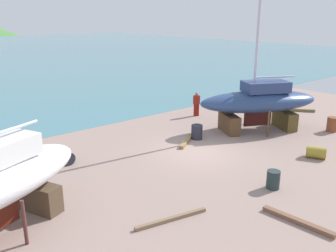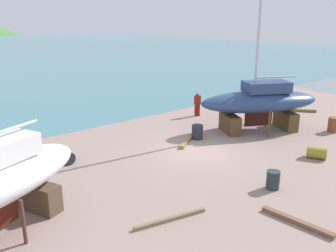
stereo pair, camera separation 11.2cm
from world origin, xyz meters
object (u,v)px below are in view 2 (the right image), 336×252
Objects in this scene: worker at (197,104)px; barrel_tar_black at (316,153)px; barrel_rust_mid at (197,132)px; sailboat_mid_port at (260,102)px; barrel_ochre at (273,180)px; barrel_rust_near at (292,101)px; barrel_rust_far at (333,125)px; barrel_tipped_center at (65,157)px.

worker reaches higher than barrel_tar_black.
worker is 2.02× the size of barrel_rust_mid.
worker reaches higher than barrel_rust_mid.
sailboat_mid_port is 8.36m from barrel_ochre.
sailboat_mid_port is 15.38× the size of barrel_rust_near.
barrel_ochre is at bearing -3.42° from worker.
worker reaches higher than barrel_ochre.
worker reaches higher than barrel_rust_far.
sailboat_mid_port is at bearing -13.30° from barrel_tipped_center.
barrel_rust_near is at bearing 38.18° from barrel_tar_black.
worker is 11.31m from barrel_tipped_center.
barrel_rust_near is 0.88× the size of barrel_tar_black.
barrel_rust_mid reaches higher than barrel_rust_near.
barrel_tar_black is 0.99× the size of barrel_tipped_center.
barrel_rust_near is 15.36m from barrel_ochre.
barrel_rust_far is 1.08× the size of barrel_rust_mid.
barrel_ochre is at bearing -56.15° from barrel_tipped_center.
barrel_rust_mid is (-3.57, -3.71, -0.47)m from worker.
barrel_rust_far is 0.97× the size of barrel_tipped_center.
sailboat_mid_port is at bearing -163.61° from barrel_rust_near.
sailboat_mid_port reaches higher than barrel_tar_black.
barrel_rust_far is (3.31, -3.18, -1.38)m from sailboat_mid_port.
barrel_rust_mid is (-2.54, 6.03, 0.13)m from barrel_tar_black.
barrel_rust_near is 0.90× the size of barrel_rust_far.
barrel_ochre is 6.93m from barrel_rust_mid.
barrel_rust_mid reaches higher than barrel_tar_black.
barrel_rust_mid is (-4.17, 1.21, -1.42)m from sailboat_mid_port.
barrel_ochre is 0.92× the size of barrel_rust_mid.
barrel_rust_far is at bearing -126.22° from barrel_rust_near.
barrel_rust_mid is at bearing -18.86° from worker.
barrel_rust_near is 1.06× the size of barrel_ochre.
sailboat_mid_port is at bearing 32.01° from worker.
worker is 8.29m from barrel_rust_near.
barrel_tar_black is at bearing -141.82° from barrel_rust_near.
sailboat_mid_port is 4.80m from barrel_rust_far.
worker is at bearing 83.93° from barrel_tar_black.
barrel_tipped_center is (-11.09, -2.15, -0.57)m from worker.
sailboat_mid_port is 12.11m from barrel_tipped_center.
worker is 1.87× the size of barrel_rust_far.
barrel_rust_far is at bearing 50.79° from worker.
barrel_rust_near is at bearing -136.45° from sailboat_mid_port.
worker is 2.07× the size of barrel_rust_near.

